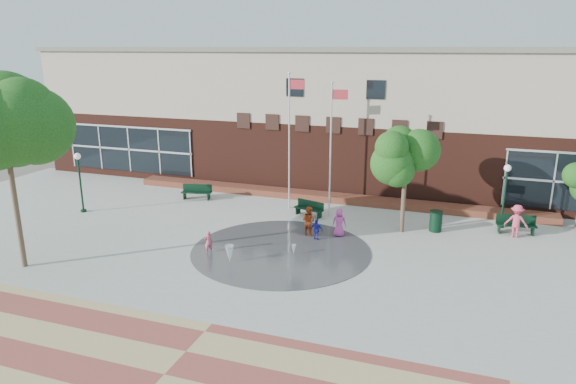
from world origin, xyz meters
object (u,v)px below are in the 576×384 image
(flagpole_left, at_px, (290,135))
(flagpole_right, at_px, (332,143))
(bench_left, at_px, (197,195))
(trash_can, at_px, (436,221))
(tree_big_left, at_px, (5,136))
(child_splash, at_px, (208,242))

(flagpole_left, height_order, flagpole_right, flagpole_left)
(flagpole_left, xyz_separation_m, flagpole_right, (2.64, -0.78, -0.22))
(flagpole_left, bearing_deg, bench_left, 175.36)
(trash_can, xyz_separation_m, tree_big_left, (-16.57, -10.43, 5.18))
(child_splash, bearing_deg, flagpole_left, -143.33)
(flagpole_left, distance_m, trash_can, 9.32)
(trash_can, distance_m, child_splash, 11.65)
(flagpole_right, xyz_separation_m, bench_left, (-8.74, 0.59, -3.88))
(bench_left, bearing_deg, flagpole_left, -9.40)
(bench_left, bearing_deg, flagpole_right, -15.05)
(tree_big_left, xyz_separation_m, child_splash, (6.83, 4.04, -5.21))
(flagpole_right, bearing_deg, bench_left, 166.05)
(bench_left, relative_size, trash_can, 1.75)
(tree_big_left, distance_m, child_splash, 9.49)
(trash_can, bearing_deg, tree_big_left, -147.82)
(bench_left, distance_m, child_splash, 8.85)
(bench_left, height_order, tree_big_left, tree_big_left)
(flagpole_right, xyz_separation_m, child_splash, (-4.00, -6.88, -3.65))
(flagpole_left, distance_m, flagpole_right, 2.77)
(flagpole_left, relative_size, trash_can, 7.14)
(bench_left, relative_size, tree_big_left, 0.24)
(flagpole_left, distance_m, child_splash, 8.69)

